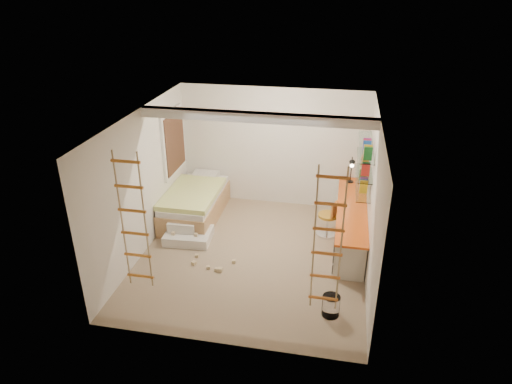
% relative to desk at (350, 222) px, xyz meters
% --- Properties ---
extents(floor, '(4.50, 4.50, 0.00)m').
position_rel_desk_xyz_m(floor, '(-1.72, -0.86, -0.40)').
color(floor, '#937A5F').
rests_on(floor, ground).
extents(ceiling_beam, '(4.00, 0.18, 0.16)m').
position_rel_desk_xyz_m(ceiling_beam, '(-1.72, -0.56, 2.12)').
color(ceiling_beam, white).
rests_on(ceiling_beam, ceiling).
extents(window_frame, '(0.06, 1.15, 1.35)m').
position_rel_desk_xyz_m(window_frame, '(-3.69, 0.64, 1.15)').
color(window_frame, white).
rests_on(window_frame, wall_left).
extents(window_blind, '(0.02, 1.00, 1.20)m').
position_rel_desk_xyz_m(window_blind, '(-3.65, 0.64, 1.15)').
color(window_blind, '#4C2D1E').
rests_on(window_blind, window_frame).
extents(rope_ladder_left, '(0.41, 0.04, 2.13)m').
position_rel_desk_xyz_m(rope_ladder_left, '(-3.07, -2.61, 1.11)').
color(rope_ladder_left, orange).
rests_on(rope_ladder_left, ceiling).
extents(rope_ladder_right, '(0.41, 0.04, 2.13)m').
position_rel_desk_xyz_m(rope_ladder_right, '(-0.37, -2.61, 1.11)').
color(rope_ladder_right, '#CA6A22').
rests_on(rope_ladder_right, ceiling).
extents(waste_bin, '(0.27, 0.27, 0.34)m').
position_rel_desk_xyz_m(waste_bin, '(-0.25, -2.22, -0.24)').
color(waste_bin, white).
rests_on(waste_bin, floor).
extents(desk, '(0.56, 2.80, 0.75)m').
position_rel_desk_xyz_m(desk, '(0.00, 0.00, 0.00)').
color(desk, orange).
rests_on(desk, floor).
extents(shelves, '(0.25, 1.80, 0.71)m').
position_rel_desk_xyz_m(shelves, '(0.15, 0.27, 1.10)').
color(shelves, white).
rests_on(shelves, wall_right).
extents(bed, '(1.02, 2.00, 0.69)m').
position_rel_desk_xyz_m(bed, '(-3.20, 0.36, -0.07)').
color(bed, '#AD7F51').
rests_on(bed, floor).
extents(task_lamp, '(0.14, 0.36, 0.57)m').
position_rel_desk_xyz_m(task_lamp, '(-0.05, 0.96, 0.73)').
color(task_lamp, black).
rests_on(task_lamp, desk).
extents(swivel_chair, '(0.55, 0.55, 0.73)m').
position_rel_desk_xyz_m(swivel_chair, '(-0.42, 0.16, -0.14)').
color(swivel_chair, '#B28022').
rests_on(swivel_chair, floor).
extents(play_platform, '(0.90, 0.72, 0.38)m').
position_rel_desk_xyz_m(play_platform, '(-3.08, -0.54, -0.25)').
color(play_platform, silver).
rests_on(play_platform, floor).
extents(toy_blocks, '(1.35, 1.08, 0.65)m').
position_rel_desk_xyz_m(toy_blocks, '(-2.72, -0.94, -0.19)').
color(toy_blocks, '#CCB284').
rests_on(toy_blocks, floor).
extents(books, '(0.14, 0.70, 0.92)m').
position_rel_desk_xyz_m(books, '(0.15, 0.27, 1.17)').
color(books, yellow).
rests_on(books, shelves).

